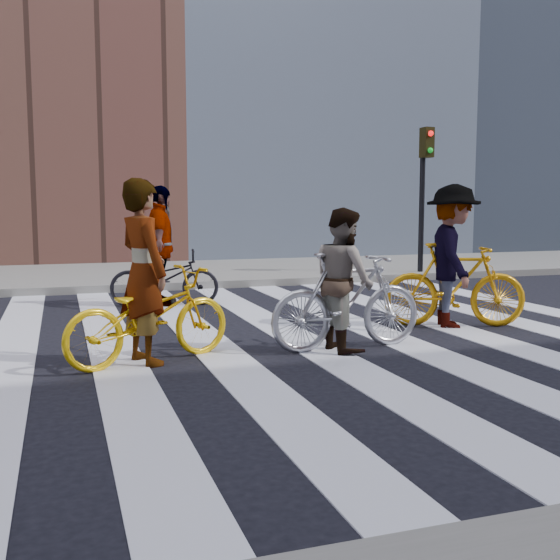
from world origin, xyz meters
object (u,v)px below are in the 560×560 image
bike_silver_mid (348,301)px  rider_mid (344,279)px  bike_yellow_left (149,316)px  rider_right (452,256)px  bike_yellow_right (455,285)px  rider_rear (161,246)px  bike_dark_rear (165,278)px  traffic_signal (424,176)px  rider_left (143,272)px

bike_silver_mid → rider_mid: bearing=87.3°
bike_yellow_left → rider_right: rider_right is taller
bike_yellow_right → rider_right: (-0.05, -0.00, 0.39)m
bike_silver_mid → rider_rear: rider_rear is taller
bike_silver_mid → rider_rear: size_ratio=0.95×
bike_yellow_left → rider_rear: rider_rear is taller
bike_yellow_left → bike_dark_rear: bike_yellow_left is taller
bike_yellow_right → rider_mid: rider_mid is taller
traffic_signal → bike_yellow_right: traffic_signal is taller
rider_mid → bike_silver_mid: bearing=-92.7°
bike_dark_rear → rider_rear: rider_rear is taller
rider_left → rider_rear: bearing=-32.0°
rider_mid → bike_yellow_left: bearing=85.2°
bike_yellow_left → rider_rear: size_ratio=0.96×
bike_yellow_right → bike_dark_rear: 4.62m
rider_mid → rider_rear: 4.22m
bike_yellow_right → rider_rear: rider_rear is taller
traffic_signal → rider_mid: bearing=-127.3°
traffic_signal → rider_mid: (-4.68, -6.15, -1.48)m
bike_dark_rear → rider_mid: (1.41, -3.95, 0.35)m
bike_yellow_right → rider_mid: (-2.01, -0.84, 0.24)m
bike_yellow_right → rider_left: (-4.22, -0.76, 0.39)m
traffic_signal → bike_silver_mid: (-4.63, -6.15, -1.72)m
bike_yellow_left → rider_rear: bearing=-31.3°
traffic_signal → rider_right: bearing=-117.1°
traffic_signal → bike_yellow_right: size_ratio=1.76×
rider_right → rider_rear: (-3.42, 3.11, 0.02)m
bike_yellow_left → bike_silver_mid: 2.21m
bike_silver_mid → bike_yellow_right: bike_yellow_right is taller
rider_right → rider_left: bearing=121.7°
bike_silver_mid → rider_left: 2.29m
bike_dark_rear → bike_yellow_right: bearing=-122.9°
rider_left → rider_mid: size_ratio=1.18×
bike_silver_mid → rider_left: (-2.26, 0.08, 0.40)m
bike_yellow_right → rider_rear: bearing=69.4°
bike_silver_mid → rider_mid: rider_mid is taller
rider_left → bike_silver_mid: bearing=-113.1°
bike_yellow_left → bike_dark_rear: (0.75, 3.87, -0.03)m
bike_yellow_right → bike_dark_rear: bearing=69.0°
rider_left → bike_yellow_left: bearing=-111.1°
bike_yellow_left → bike_dark_rear: bearing=-32.0°
traffic_signal → bike_dark_rear: bearing=-160.2°
bike_silver_mid → rider_mid: 0.25m
bike_yellow_left → bike_yellow_right: bearing=-100.7°
rider_rear → bike_silver_mid: bearing=-149.7°
bike_dark_rear → rider_right: (3.37, -3.11, 0.50)m
rider_left → rider_right: 4.24m
bike_yellow_right → rider_mid: 2.19m
rider_left → rider_rear: rider_rear is taller
bike_yellow_left → rider_left: rider_left is taller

